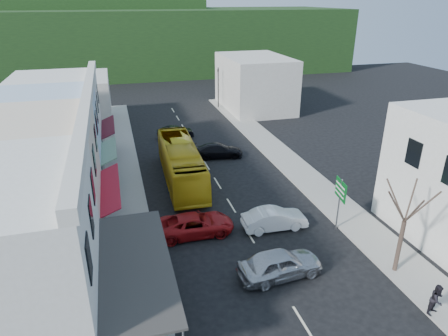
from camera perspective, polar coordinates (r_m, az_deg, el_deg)
ground at (r=26.44m, az=3.54°, el=-9.38°), size 120.00×120.00×0.00m
sidewalk_left at (r=34.06m, az=-14.11°, el=-2.06°), size 3.00×52.00×0.15m
sidewalk_right at (r=37.22m, az=9.52°, el=0.57°), size 3.00×52.00×0.15m
shopfront_row at (r=28.36m, az=-24.52°, el=-0.11°), size 8.25×30.00×8.00m
distant_block_left at (r=49.47m, az=-20.58°, el=8.68°), size 8.00×10.00×6.00m
distant_block_right at (r=55.28m, az=4.41°, el=12.02°), size 8.00×12.00×7.00m
hillside at (r=86.59m, az=-12.08°, el=17.84°), size 80.00×26.00×14.00m
bus at (r=33.22m, az=-6.17°, el=0.67°), size 2.82×11.67×3.10m
car_silver at (r=22.71m, az=7.98°, el=-13.62°), size 4.54×2.16×1.40m
car_white at (r=26.83m, az=7.22°, el=-7.25°), size 4.45×1.92×1.40m
car_red at (r=26.11m, az=-4.11°, el=-8.04°), size 4.62×1.94×1.40m
car_black_near at (r=38.26m, az=-0.81°, el=2.55°), size 4.70×2.42×1.40m
car_black_far at (r=43.94m, az=-6.98°, el=5.16°), size 4.46×1.95×1.40m
pedestrian_left at (r=25.36m, az=-11.37°, el=-8.73°), size 0.56×0.69×1.70m
pedestrian_right at (r=22.43m, az=28.16°, el=-16.19°), size 0.81×0.65×1.70m
direction_sign at (r=27.03m, az=16.09°, el=-5.08°), size 0.69×1.70×3.65m
street_tree at (r=23.41m, az=24.37°, el=-6.97°), size 3.59×3.59×6.55m
traffic_signal at (r=55.32m, az=-0.83°, el=11.33°), size 0.90×1.28×5.55m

